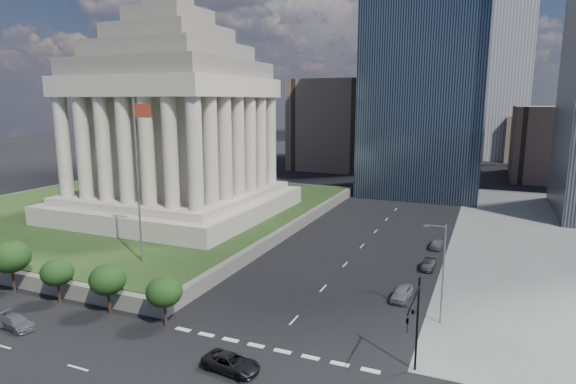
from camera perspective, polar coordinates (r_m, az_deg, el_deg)
The scene contains 15 objects.
ground at distance 124.43m, azimuth 14.86°, elevation 0.46°, with size 500.00×500.00×0.00m, color black.
plaza_terrace at distance 96.75m, azimuth -17.50°, elevation -2.04°, with size 66.00×70.00×1.80m, color #635F55.
plaza_lawn at distance 96.55m, azimuth -17.53°, elevation -1.49°, with size 64.00×68.00×0.10m, color #213C18.
war_memorial at distance 86.08m, azimuth -13.48°, elevation 10.40°, with size 34.00×34.00×39.00m, color #AEA792, non-canonical shape.
flagpole at distance 60.29m, azimuth -17.32°, elevation 2.25°, with size 2.52×0.24×20.00m.
midrise_glass at distance 117.63m, azimuth 16.21°, elevation 14.50°, with size 26.00×26.00×60.00m, color black.
building_filler_ne at distance 152.55m, azimuth 28.76°, elevation 5.13°, with size 20.00×30.00×20.00m, color #4E4135.
building_filler_nw at distance 158.67m, azimuth 5.86°, elevation 8.01°, with size 24.00×30.00×28.00m, color #4E4135.
traffic_signal_ne at distance 38.93m, azimuth 14.78°, elevation -14.35°, with size 0.30×5.74×8.00m.
street_lamp_north at distance 49.15m, azimuth 17.74°, elevation -8.61°, with size 2.13×0.22×10.00m.
pickup_truck at distance 41.50m, azimuth -6.74°, elevation -19.48°, with size 4.94×2.28×1.37m, color black.
suv_grey at distance 54.51m, azimuth -29.57°, elevation -13.25°, with size 4.43×1.80×1.29m, color #53575B.
parked_sedan_near at distance 55.38m, azimuth 13.34°, elevation -11.58°, with size 1.78×4.42×1.51m, color gray.
parked_sedan_mid at distance 65.56m, azimuth 16.38°, elevation -8.24°, with size 1.42×4.08×1.35m, color black.
parked_sedan_far at distance 74.91m, azimuth 17.18°, elevation -5.87°, with size 1.66×4.12×1.40m, color #595D61.
Camera 1 is at (16.97, -21.37, 21.56)m, focal length 30.00 mm.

